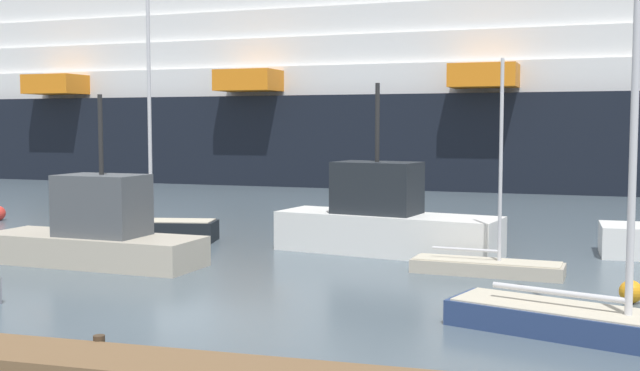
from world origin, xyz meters
TOP-DOWN VIEW (x-y plane):
  - ground_plane at (0.00, 0.00)m, footprint 600.00×600.00m
  - dock_pier at (0.00, -4.83)m, footprint 23.64×1.84m
  - sailboat_0 at (7.01, 8.02)m, footprint 5.00×1.80m
  - sailboat_1 at (-7.66, 11.76)m, footprint 6.71×2.71m
  - sailboat_2 at (10.07, 0.79)m, footprint 7.29×4.06m
  - fishing_boat_1 at (-6.28, 6.19)m, footprint 8.10×3.19m
  - fishing_boat_2 at (2.94, 11.35)m, footprint 8.86×4.21m
  - channel_buoy_0 at (11.09, 4.90)m, footprint 0.64×0.64m
  - cruise_ship at (-13.12, 49.73)m, footprint 131.22×27.35m

SIDE VIEW (x-z plane):
  - ground_plane at x=0.00m, z-range 0.00..0.00m
  - dock_pier at x=0.00m, z-range -0.05..0.55m
  - channel_buoy_0 at x=11.09m, z-range -0.41..1.07m
  - sailboat_0 at x=7.01m, z-range -3.16..3.84m
  - sailboat_1 at x=-7.66m, z-range -5.11..6.31m
  - sailboat_2 at x=10.07m, z-range -6.21..7.46m
  - fishing_boat_1 at x=-6.28m, z-range -1.86..4.08m
  - fishing_boat_2 at x=2.94m, z-range -2.00..4.46m
  - cruise_ship at x=-13.12m, z-range -4.14..18.92m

